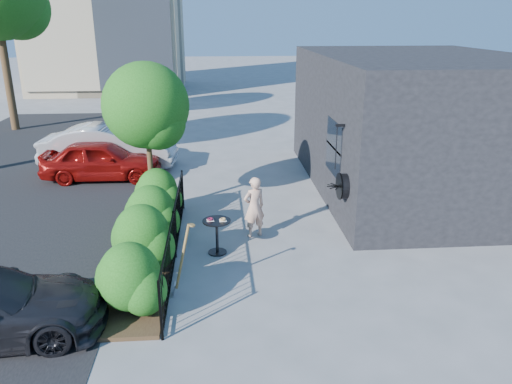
{
  "coord_description": "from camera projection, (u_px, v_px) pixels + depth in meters",
  "views": [
    {
      "loc": [
        -0.51,
        -10.02,
        5.01
      ],
      "look_at": [
        0.34,
        0.79,
        1.2
      ],
      "focal_mm": 35.0,
      "sensor_mm": 36.0,
      "label": 1
    }
  ],
  "objects": [
    {
      "name": "shop_building",
      "position": [
        416.0,
        122.0,
        15.1
      ],
      "size": [
        6.22,
        9.0,
        4.0
      ],
      "color": "black",
      "rests_on": "ground"
    },
    {
      "name": "shovel",
      "position": [
        181.0,
        264.0,
        9.32
      ],
      "size": [
        0.5,
        0.19,
        1.49
      ],
      "color": "brown",
      "rests_on": "ground"
    },
    {
      "name": "woman",
      "position": [
        254.0,
        207.0,
        11.84
      ],
      "size": [
        0.64,
        0.54,
        1.49
      ],
      "primitive_type": "imported",
      "rotation": [
        0.0,
        0.0,
        3.55
      ],
      "color": "#DAA78D",
      "rests_on": "ground"
    },
    {
      "name": "fence",
      "position": [
        174.0,
        234.0,
        10.83
      ],
      "size": [
        0.05,
        6.05,
        1.1
      ],
      "color": "black",
      "rests_on": "ground"
    },
    {
      "name": "patio_tree",
      "position": [
        149.0,
        111.0,
        12.64
      ],
      "size": [
        2.2,
        2.2,
        3.94
      ],
      "color": "#3F2B19",
      "rests_on": "ground"
    },
    {
      "name": "car_silver",
      "position": [
        109.0,
        147.0,
        17.31
      ],
      "size": [
        4.66,
        1.86,
        1.51
      ],
      "primitive_type": "imported",
      "rotation": [
        0.0,
        0.0,
        1.51
      ],
      "color": "#A9A9AE",
      "rests_on": "ground"
    },
    {
      "name": "car_red",
      "position": [
        102.0,
        160.0,
        16.12
      ],
      "size": [
        3.8,
        1.6,
        1.29
      ],
      "primitive_type": "imported",
      "rotation": [
        0.0,
        0.0,
        1.55
      ],
      "color": "maroon",
      "rests_on": "ground"
    },
    {
      "name": "shrubs",
      "position": [
        147.0,
        227.0,
        10.83
      ],
      "size": [
        1.1,
        5.6,
        1.24
      ],
      "color": "#1A5212",
      "rests_on": "ground"
    },
    {
      "name": "planting_bed",
      "position": [
        144.0,
        257.0,
        10.95
      ],
      "size": [
        1.3,
        6.0,
        0.08
      ],
      "primitive_type": "cube",
      "color": "#382616",
      "rests_on": "ground"
    },
    {
      "name": "ground",
      "position": [
        244.0,
        255.0,
        11.13
      ],
      "size": [
        120.0,
        120.0,
        0.0
      ],
      "primitive_type": "plane",
      "color": "gray",
      "rests_on": "ground"
    },
    {
      "name": "cafe_table",
      "position": [
        217.0,
        231.0,
        11.04
      ],
      "size": [
        0.63,
        0.63,
        0.84
      ],
      "rotation": [
        0.0,
        0.0,
        0.07
      ],
      "color": "black",
      "rests_on": "ground"
    }
  ]
}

